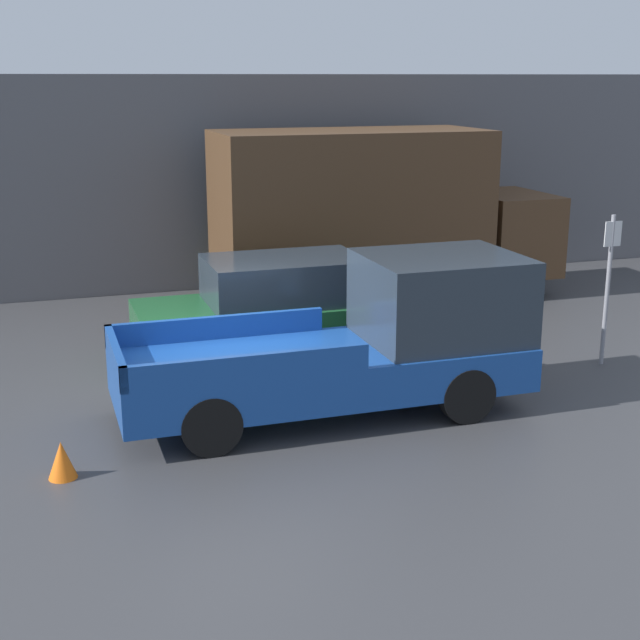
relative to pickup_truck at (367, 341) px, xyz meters
name	(u,v)px	position (x,y,z in m)	size (l,w,h in m)	color
ground_plane	(229,399)	(-1.78, 0.97, -1.00)	(60.00, 60.00, 0.00)	#3D3D3F
building_wall	(154,186)	(-1.78, 8.10, 1.31)	(28.00, 0.15, 4.62)	#56565B
pickup_truck	(367,341)	(0.00, 0.00, 0.00)	(5.69, 2.04, 2.15)	#194799
car	(279,306)	(-0.46, 2.94, -0.16)	(4.72, 1.94, 1.65)	#1E592D
delivery_truck	(373,212)	(2.39, 5.93, 0.87)	(7.18, 2.43, 3.54)	#4C331E
parking_sign	(608,282)	(4.41, 0.70, 0.39)	(0.30, 0.07, 2.47)	gray
newspaper_box	(250,266)	(0.21, 7.78, -0.49)	(0.45, 0.40, 1.02)	gold
traffic_cone	(62,460)	(-4.22, -1.02, -0.77)	(0.34, 0.34, 0.45)	orange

